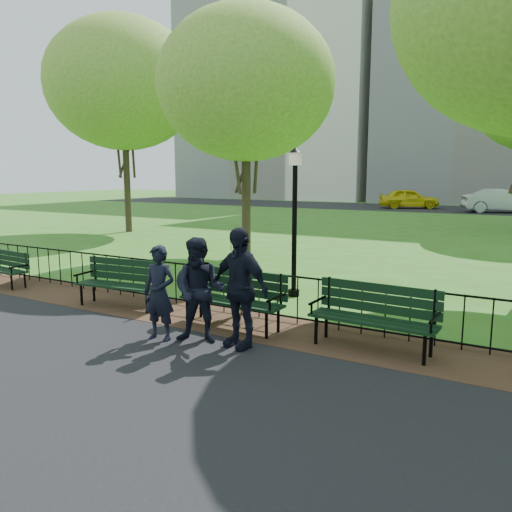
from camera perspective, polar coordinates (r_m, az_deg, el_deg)
The scene contains 17 objects.
ground at distance 8.08m, azimuth -8.05°, elevation -10.31°, with size 120.00×120.00×0.00m, color #40621A.
dirt_strip at distance 9.24m, azimuth -2.28°, elevation -7.60°, with size 60.00×1.60×0.01m, color #372116.
far_street at distance 41.33m, azimuth 23.42°, elevation 4.85°, with size 70.00×9.00×0.01m, color black.
iron_fence at distance 9.52m, azimuth -0.69°, elevation -4.04°, with size 24.06×0.06×1.00m.
apartment_west at distance 61.10m, azimuth 3.77°, elevation 19.04°, with size 22.00×15.00×26.00m, color white.
park_bench_main at distance 9.02m, azimuth -4.98°, elevation -3.55°, with size 2.12×0.69×1.11m.
park_bench_left_a at distance 10.59m, azimuth -15.09°, elevation -2.42°, with size 1.92×0.80×1.06m.
park_bench_left_b at distance 13.64m, azimuth -26.73°, elevation -0.85°, with size 1.66×0.64×0.92m.
park_bench_right_a at distance 7.96m, azimuth 13.44°, elevation -6.01°, with size 1.98×0.69×1.11m.
lamppost at distance 10.97m, azimuth 4.42°, elevation 4.48°, with size 0.29×0.29×3.27m.
tree_near_w at distance 16.74m, azimuth -1.17°, elevation 18.99°, with size 5.69×5.69×7.94m.
tree_mid_w at distance 24.67m, azimuth -14.96°, elevation 18.43°, with size 6.95×6.95×9.68m.
person_left at distance 8.28m, azimuth -10.99°, elevation -4.17°, with size 0.57×0.37×1.57m, color black.
person_mid at distance 8.04m, azimuth -6.42°, elevation -3.95°, with size 0.83×0.43×1.71m, color black.
person_right at distance 7.77m, azimuth -1.94°, elevation -3.64°, with size 1.11×0.45×1.90m, color black.
taxi at distance 41.48m, azimuth 17.08°, elevation 6.31°, with size 1.84×4.58×1.56m, color #D5C411.
sedan_silver at distance 39.23m, azimuth 26.16°, elevation 5.69°, with size 1.77×5.07×1.67m, color #A8ABB0.
Camera 1 is at (4.73, -5.97, 2.71)m, focal length 35.00 mm.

